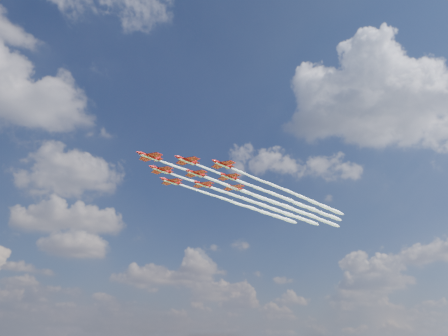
% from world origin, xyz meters
% --- Properties ---
extents(jet_lead, '(89.87, 35.25, 2.53)m').
position_xyz_m(jet_lead, '(25.97, 5.57, 80.88)').
color(jet_lead, '#A60A09').
extents(jet_row2_port, '(89.87, 35.25, 2.53)m').
position_xyz_m(jet_row2_port, '(38.02, 2.91, 80.88)').
color(jet_row2_port, '#A60A09').
extents(jet_row2_starb, '(89.87, 35.25, 2.53)m').
position_xyz_m(jet_row2_starb, '(33.61, 15.26, 80.88)').
color(jet_row2_starb, '#A60A09').
extents(jet_row3_port, '(89.87, 35.25, 2.53)m').
position_xyz_m(jet_row3_port, '(50.08, 0.26, 80.88)').
color(jet_row3_port, '#A60A09').
extents(jet_row3_centre, '(89.87, 35.25, 2.53)m').
position_xyz_m(jet_row3_centre, '(45.67, 12.60, 80.88)').
color(jet_row3_centre, '#A60A09').
extents(jet_row3_starb, '(89.87, 35.25, 2.53)m').
position_xyz_m(jet_row3_starb, '(41.26, 24.95, 80.88)').
color(jet_row3_starb, '#A60A09').
extents(jet_row4_port, '(89.87, 35.25, 2.53)m').
position_xyz_m(jet_row4_port, '(57.72, 9.95, 80.88)').
color(jet_row4_port, '#A60A09').
extents(jet_row4_starb, '(89.87, 35.25, 2.53)m').
position_xyz_m(jet_row4_starb, '(53.31, 22.29, 80.88)').
color(jet_row4_starb, '#A60A09').
extents(jet_tail, '(89.87, 35.25, 2.53)m').
position_xyz_m(jet_tail, '(65.36, 19.64, 80.88)').
color(jet_tail, '#A60A09').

